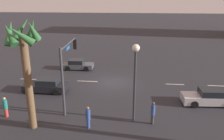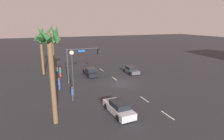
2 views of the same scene
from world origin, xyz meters
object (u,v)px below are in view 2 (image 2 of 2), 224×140
Objects in this scene: car_0 at (119,108)px; palm_tree_2 at (52,48)px; palm_tree_0 at (50,55)px; traffic_signal at (80,59)px; pedestrian_3 at (59,83)px; pedestrian_1 at (60,72)px; pedestrian_2 at (57,70)px; car_2 at (131,70)px; car_1 at (91,72)px; palm_tree_1 at (41,45)px; pedestrian_0 at (72,93)px; streetlamp at (72,65)px.

car_0 is 0.60× the size of palm_tree_2.
palm_tree_0 is at bearing 174.94° from palm_tree_2.
traffic_signal reaches higher than pedestrian_3.
pedestrian_1 is 5.63m from palm_tree_2.
car_2 is at bearing -107.47° from pedestrian_2.
car_1 is 17.89m from palm_tree_0.
car_2 is 0.42× the size of palm_tree_0.
car_1 is 0.57× the size of palm_tree_1.
pedestrian_0 is 10.11m from palm_tree_2.
pedestrian_0 is 15.40m from palm_tree_1.
car_2 is at bearing -32.21° from car_0.
car_2 is 0.51× the size of palm_tree_1.
pedestrian_1 is 6.09m from palm_tree_1.
pedestrian_1 is at bearing 13.09° from car_0.
car_0 is 18.93m from pedestrian_2.
palm_tree_1 is 5.76m from palm_tree_2.
pedestrian_2 is at bearing -11.58° from palm_tree_2.
palm_tree_2 is (-5.57, -1.47, 0.10)m from palm_tree_1.
car_1 is at bearing -116.39° from pedestrian_2.
car_2 is 2.27× the size of pedestrian_3.
pedestrian_3 reaches higher than car_2.
car_2 is 14.99m from streetlamp.
car_0 is at bearing -166.91° from pedestrian_1.
car_0 is 15.66m from car_1.
pedestrian_1 is (10.20, 0.45, -3.36)m from streetlamp.
pedestrian_1 is at bearing 2.53° from streetlamp.
traffic_signal is 0.74× the size of palm_tree_1.
palm_tree_1 is at bearing 0.81° from palm_tree_0.
pedestrian_2 is 0.21× the size of palm_tree_2.
pedestrian_2 is at bearing 63.61° from car_1.
palm_tree_2 is (4.14, 0.29, 4.72)m from pedestrian_3.
palm_tree_2 is at bearing 65.86° from traffic_signal.
car_2 is at bearing -109.46° from palm_tree_1.
pedestrian_3 is (3.31, 1.44, -3.34)m from streetlamp.
car_1 is 8.35m from palm_tree_2.
palm_tree_2 is at bearing 90.16° from car_2.
pedestrian_2 is at bearing 15.39° from pedestrian_1.
pedestrian_0 reaches higher than pedestrian_1.
car_0 is at bearing -159.83° from palm_tree_2.
palm_tree_0 reaches higher than car_0.
palm_tree_0 is at bearing 171.37° from pedestrian_1.
car_0 is 16.82m from car_2.
traffic_signal is (-1.80, 10.25, 3.29)m from car_2.
pedestrian_0 is 0.24× the size of palm_tree_1.
car_1 is at bearing -117.41° from palm_tree_1.
car_2 is 21.40m from palm_tree_0.
car_2 is (-1.38, -7.64, -0.04)m from car_1.
palm_tree_1 reaches higher than traffic_signal.
palm_tree_2 is (-1.42, 6.53, 5.00)m from car_1.
traffic_signal is at bearing -152.95° from pedestrian_2.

